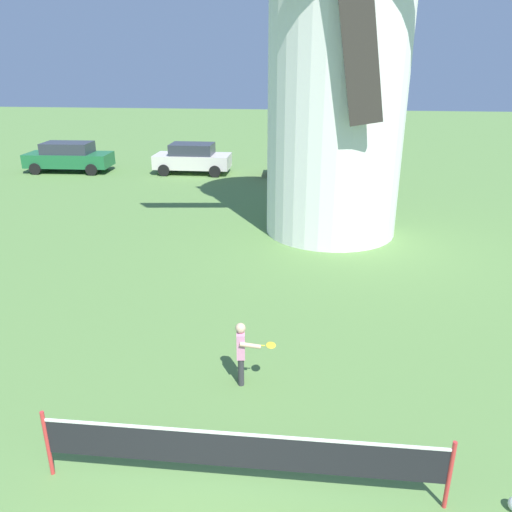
{
  "coord_description": "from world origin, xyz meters",
  "views": [
    {
      "loc": [
        1.21,
        -3.19,
        5.67
      ],
      "look_at": [
        0.41,
        4.23,
        2.77
      ],
      "focal_mm": 35.59,
      "sensor_mm": 36.0,
      "label": 1
    }
  ],
  "objects": [
    {
      "name": "parked_car_cream",
      "position": [
        -4.97,
        23.02,
        0.81
      ],
      "size": [
        3.95,
        1.89,
        1.56
      ],
      "color": "silver",
      "rests_on": "ground_plane"
    },
    {
      "name": "tennis_net",
      "position": [
        0.41,
        2.23,
        0.69
      ],
      "size": [
        5.62,
        0.06,
        1.1
      ],
      "color": "red",
      "rests_on": "ground_plane"
    },
    {
      "name": "parked_car_green",
      "position": [
        -11.64,
        22.71,
        0.81
      ],
      "size": [
        4.5,
        2.01,
        1.56
      ],
      "color": "#1E6638",
      "rests_on": "ground_plane"
    },
    {
      "name": "parked_car_red",
      "position": [
        1.02,
        22.85,
        0.81
      ],
      "size": [
        3.95,
        1.95,
        1.56
      ],
      "color": "red",
      "rests_on": "ground_plane"
    },
    {
      "name": "player_far",
      "position": [
        0.1,
        4.75,
        0.71
      ],
      "size": [
        0.76,
        0.43,
        1.25
      ],
      "color": "#333338",
      "rests_on": "ground_plane"
    },
    {
      "name": "windmill",
      "position": [
        1.96,
        14.02,
        6.08
      ],
      "size": [
        9.37,
        5.16,
        13.29
      ],
      "color": "white",
      "rests_on": "ground_plane"
    }
  ]
}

